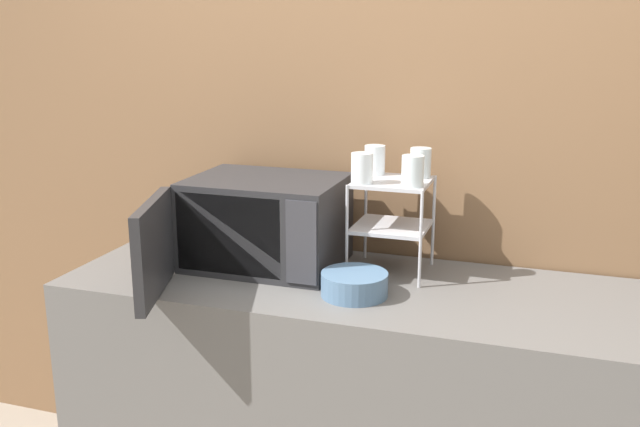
{
  "coord_description": "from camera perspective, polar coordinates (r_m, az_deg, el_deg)",
  "views": [
    {
      "loc": [
        0.51,
        -1.72,
        1.71
      ],
      "look_at": [
        -0.18,
        0.36,
        1.13
      ],
      "focal_mm": 40.0,
      "sensor_mm": 36.0,
      "label": 1
    }
  ],
  "objects": [
    {
      "name": "glass_back_right",
      "position": [
        2.34,
        8.05,
        4.04
      ],
      "size": [
        0.07,
        0.07,
        0.1
      ],
      "color": "silver",
      "rests_on": "dish_rack"
    },
    {
      "name": "microwave",
      "position": [
        2.39,
        -4.76,
        -0.78
      ],
      "size": [
        0.53,
        0.76,
        0.3
      ],
      "color": "#262628",
      "rests_on": "counter"
    },
    {
      "name": "counter",
      "position": [
        2.45,
        3.94,
        -15.92
      ],
      "size": [
        1.96,
        0.65,
        0.92
      ],
      "color": "#595654",
      "rests_on": "ground_plane"
    },
    {
      "name": "wall_back",
      "position": [
        2.5,
        6.4,
        5.17
      ],
      "size": [
        8.0,
        0.06,
        2.6
      ],
      "color": "brown",
      "rests_on": "ground_plane"
    },
    {
      "name": "bowl",
      "position": [
        2.15,
        2.77,
        -5.69
      ],
      "size": [
        0.2,
        0.2,
        0.07
      ],
      "color": "slate",
      "rests_on": "counter"
    },
    {
      "name": "glass_front_right",
      "position": [
        2.2,
        7.43,
        3.39
      ],
      "size": [
        0.07,
        0.07,
        0.1
      ],
      "color": "silver",
      "rests_on": "dish_rack"
    },
    {
      "name": "glass_back_left",
      "position": [
        2.38,
        4.4,
        4.3
      ],
      "size": [
        0.07,
        0.07,
        0.1
      ],
      "color": "silver",
      "rests_on": "dish_rack"
    },
    {
      "name": "dish_rack",
      "position": [
        2.31,
        5.78,
        0.57
      ],
      "size": [
        0.25,
        0.24,
        0.31
      ],
      "color": "#B2B2B7",
      "rests_on": "counter"
    },
    {
      "name": "glass_front_left",
      "position": [
        2.23,
        3.38,
        3.63
      ],
      "size": [
        0.07,
        0.07,
        0.1
      ],
      "color": "silver",
      "rests_on": "dish_rack"
    }
  ]
}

